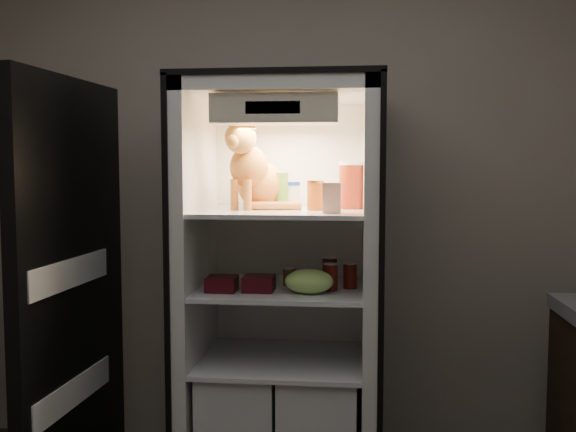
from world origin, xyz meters
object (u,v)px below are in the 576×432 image
(mayo_tub, at_px, (291,195))
(soda_can_a, at_px, (330,271))
(berry_box_left, at_px, (222,284))
(condiment_jar, at_px, (289,276))
(cream_carton, at_px, (332,198))
(soda_can_c, at_px, (330,277))
(pepper_jar, at_px, (353,185))
(soda_can_b, at_px, (350,276))
(berry_box_right, at_px, (259,283))
(tabby_cat, at_px, (255,174))
(salsa_jar, at_px, (315,195))
(grape_bag, at_px, (309,281))
(refrigerator, at_px, (283,315))
(parmesan_shaker, at_px, (282,191))

(mayo_tub, xyz_separation_m, soda_can_a, (0.19, -0.05, -0.35))
(berry_box_left, bearing_deg, condiment_jar, 30.29)
(soda_can_a, xyz_separation_m, berry_box_left, (-0.46, -0.21, -0.03))
(cream_carton, relative_size, soda_can_c, 1.07)
(pepper_jar, xyz_separation_m, soda_can_b, (-0.01, -0.12, -0.40))
(mayo_tub, xyz_separation_m, berry_box_left, (-0.28, -0.26, -0.38))
(berry_box_right, bearing_deg, tabby_cat, 104.25)
(salsa_jar, bearing_deg, tabby_cat, 165.61)
(mayo_tub, height_order, salsa_jar, salsa_jar)
(pepper_jar, distance_m, grape_bag, 0.51)
(soda_can_a, bearing_deg, soda_can_b, -43.23)
(tabby_cat, bearing_deg, cream_carton, -10.42)
(berry_box_right, bearing_deg, mayo_tub, 64.52)
(soda_can_b, height_order, grape_bag, soda_can_b)
(soda_can_a, distance_m, grape_bag, 0.24)
(refrigerator, distance_m, condiment_jar, 0.20)
(cream_carton, distance_m, soda_can_b, 0.40)
(soda_can_a, bearing_deg, tabby_cat, -175.87)
(cream_carton, height_order, grape_bag, cream_carton)
(soda_can_a, bearing_deg, grape_bag, -109.60)
(berry_box_right, bearing_deg, soda_can_a, 32.62)
(tabby_cat, distance_m, grape_bag, 0.56)
(pepper_jar, xyz_separation_m, cream_carton, (-0.08, -0.28, -0.05))
(soda_can_a, distance_m, soda_can_c, 0.15)
(parmesan_shaker, relative_size, berry_box_right, 1.25)
(condiment_jar, bearing_deg, pepper_jar, 14.99)
(tabby_cat, bearing_deg, soda_can_c, 2.78)
(refrigerator, height_order, parmesan_shaker, refrigerator)
(salsa_jar, height_order, soda_can_b, salsa_jar)
(refrigerator, distance_m, soda_can_b, 0.38)
(berry_box_right, bearing_deg, parmesan_shaker, 67.42)
(pepper_jar, height_order, berry_box_left, pepper_jar)
(salsa_jar, relative_size, soda_can_a, 1.05)
(soda_can_a, xyz_separation_m, berry_box_right, (-0.30, -0.19, -0.03))
(refrigerator, bearing_deg, cream_carton, -45.07)
(condiment_jar, relative_size, berry_box_left, 0.67)
(salsa_jar, xyz_separation_m, soda_can_b, (0.16, 0.01, -0.36))
(soda_can_a, height_order, soda_can_b, soda_can_a)
(mayo_tub, xyz_separation_m, soda_can_b, (0.28, -0.14, -0.35))
(cream_carton, height_order, berry_box_right, cream_carton)
(grape_bag, xyz_separation_m, berry_box_right, (-0.22, 0.03, -0.02))
(soda_can_b, bearing_deg, soda_can_c, -146.46)
(condiment_jar, height_order, berry_box_right, condiment_jar)
(tabby_cat, distance_m, mayo_tub, 0.20)
(refrigerator, xyz_separation_m, tabby_cat, (-0.13, -0.01, 0.66))
(cream_carton, bearing_deg, berry_box_right, 169.47)
(cream_carton, bearing_deg, pepper_jar, 73.22)
(mayo_tub, bearing_deg, tabby_cat, -154.98)
(soda_can_c, distance_m, berry_box_left, 0.48)
(refrigerator, relative_size, berry_box_left, 14.59)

